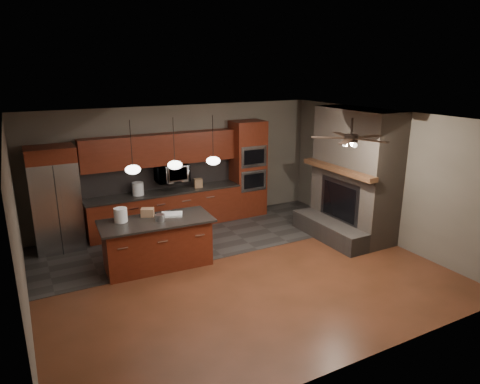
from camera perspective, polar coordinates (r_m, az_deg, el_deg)
ground at (r=8.09m, az=-0.26°, el=-10.35°), size 7.00×7.00×0.00m
ceiling at (r=7.28m, az=-0.28°, el=9.75°), size 7.00×6.00×0.02m
back_wall at (r=10.23m, az=-8.16°, el=3.55°), size 7.00×0.02×2.80m
right_wall at (r=9.65m, az=18.45°, el=2.10°), size 0.02×6.00×2.80m
left_wall at (r=6.78m, az=-27.56°, el=-4.87°), size 0.02×6.00×2.80m
slate_tile_patch at (r=9.58m, az=-5.32°, el=-6.01°), size 7.00×2.40×0.01m
fireplace_column at (r=9.63m, az=14.78°, el=1.74°), size 1.30×2.10×2.80m
back_cabinetry at (r=9.97m, az=-10.09°, el=0.13°), size 3.59×0.64×2.20m
oven_tower at (r=10.69m, az=1.05°, el=3.13°), size 0.80×0.63×2.38m
microwave at (r=9.93m, az=-9.12°, el=2.54°), size 0.73×0.41×0.50m
refrigerator at (r=9.39m, az=-23.40°, el=-0.88°), size 0.92×0.75×2.15m
kitchen_island at (r=8.21m, az=-10.95°, el=-6.68°), size 2.11×1.05×0.92m
white_bucket at (r=8.08m, az=-15.63°, el=-2.96°), size 0.27×0.27×0.26m
paint_can at (r=7.99m, az=-10.61°, el=-3.37°), size 0.20×0.20×0.12m
paint_tray at (r=8.24m, az=-9.07°, el=-2.97°), size 0.46×0.40×0.04m
cardboard_box at (r=8.27m, az=-12.23°, el=-2.65°), size 0.29×0.26×0.15m
counter_bucket at (r=9.73m, az=-13.46°, el=0.43°), size 0.32×0.32×0.29m
counter_box at (r=10.12m, az=-5.61°, el=1.19°), size 0.21×0.17×0.21m
pendant_left at (r=7.49m, az=-14.09°, el=2.95°), size 0.26×0.26×0.92m
pendant_center at (r=7.70m, az=-8.68°, el=3.61°), size 0.26×0.26×0.92m
pendant_right at (r=7.97m, az=-3.59°, el=4.21°), size 0.26×0.26×0.92m
ceiling_fan at (r=7.71m, az=14.60°, el=7.03°), size 1.27×1.33×0.41m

